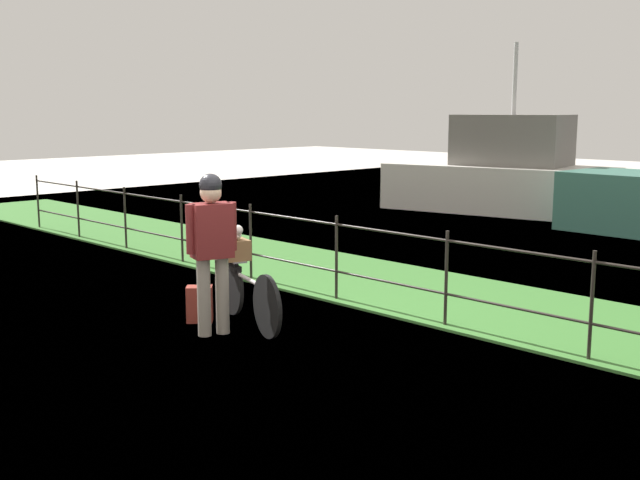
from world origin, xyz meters
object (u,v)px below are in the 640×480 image
terrier_dog (235,233)px  backpack_on_paving (200,304)px  moored_boat_mid (511,176)px  bicycle_main (248,294)px  wooden_crate (235,249)px  cyclist_person (212,240)px

terrier_dog → backpack_on_paving: (-0.14, -0.40, -0.77)m
moored_boat_mid → bicycle_main: bearing=-73.1°
bicycle_main → wooden_crate: bearing=162.3°
wooden_crate → terrier_dog: size_ratio=0.99×
bicycle_main → backpack_on_paving: size_ratio=4.09×
terrier_dog → cyclist_person: 0.69m
moored_boat_mid → cyclist_person: bearing=-73.7°
cyclist_person → moored_boat_mid: (-3.18, 10.86, -0.19)m
terrier_dog → backpack_on_paving: 0.88m
wooden_crate → backpack_on_paving: (-0.12, -0.41, -0.58)m
terrier_dog → moored_boat_mid: size_ratio=0.05×
wooden_crate → moored_boat_mid: size_ratio=0.05×
wooden_crate → terrier_dog: (0.02, -0.01, 0.19)m
wooden_crate → moored_boat_mid: bearing=105.2°
bicycle_main → cyclist_person: bearing=-87.2°
bicycle_main → cyclist_person: size_ratio=0.97×
wooden_crate → cyclist_person: size_ratio=0.19×
terrier_dog → moored_boat_mid: 10.65m
wooden_crate → moored_boat_mid: 10.63m
moored_boat_mid → backpack_on_paving: bearing=-75.9°
cyclist_person → backpack_on_paving: (-0.50, 0.19, -0.80)m
bicycle_main → terrier_dog: bearing=162.3°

